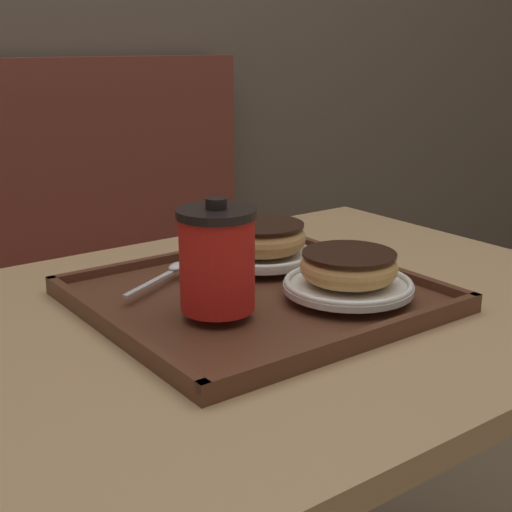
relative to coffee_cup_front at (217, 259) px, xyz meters
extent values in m
cube|color=brown|center=(0.00, 0.86, -0.57)|extent=(1.43, 0.44, 0.45)
cube|color=tan|center=(0.11, 0.03, -0.10)|extent=(0.94, 0.72, 0.03)
cube|color=#512D1E|center=(0.09, 0.04, -0.08)|extent=(0.42, 0.40, 0.01)
cube|color=#512D1E|center=(0.09, -0.15, -0.07)|extent=(0.42, 0.01, 0.01)
cube|color=#512D1E|center=(0.09, 0.23, -0.07)|extent=(0.42, 0.01, 0.01)
cube|color=#512D1E|center=(-0.12, 0.04, -0.07)|extent=(0.01, 0.40, 0.01)
cube|color=#512D1E|center=(0.29, 0.04, -0.07)|extent=(0.01, 0.40, 0.01)
cylinder|color=red|center=(0.00, 0.00, -0.01)|extent=(0.09, 0.09, 0.11)
cylinder|color=black|center=(0.00, 0.00, 0.05)|extent=(0.09, 0.09, 0.01)
cylinder|color=black|center=(0.00, 0.00, 0.07)|extent=(0.02, 0.02, 0.01)
cylinder|color=white|center=(0.17, -0.04, -0.06)|extent=(0.17, 0.17, 0.01)
torus|color=white|center=(0.17, -0.04, -0.05)|extent=(0.17, 0.17, 0.01)
torus|color=tan|center=(0.17, -0.04, -0.03)|extent=(0.12, 0.12, 0.03)
cylinder|color=black|center=(0.17, -0.04, -0.01)|extent=(0.12, 0.12, 0.00)
cylinder|color=white|center=(0.16, 0.13, -0.06)|extent=(0.15, 0.15, 0.01)
torus|color=white|center=(0.16, 0.13, -0.05)|extent=(0.15, 0.15, 0.01)
torus|color=tan|center=(0.16, 0.13, -0.03)|extent=(0.13, 0.13, 0.04)
cylinder|color=black|center=(0.16, 0.13, -0.01)|extent=(0.12, 0.12, 0.00)
ellipsoid|color=silver|center=(0.04, 0.16, -0.06)|extent=(0.04, 0.04, 0.01)
cube|color=silver|center=(-0.03, 0.12, -0.06)|extent=(0.10, 0.06, 0.00)
camera|label=1|loc=(-0.44, -0.67, 0.24)|focal=50.00mm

